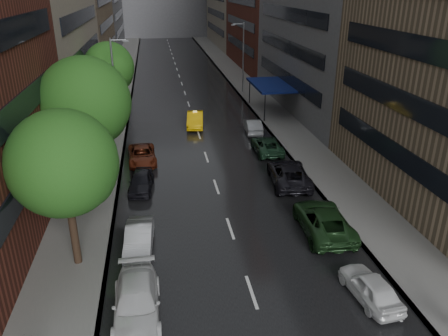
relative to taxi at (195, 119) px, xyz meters
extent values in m
cube|color=black|center=(0.08, 19.20, -0.76)|extent=(14.00, 140.00, 0.01)
cube|color=gray|center=(-8.92, 19.20, -0.69)|extent=(4.00, 140.00, 0.15)
cube|color=gray|center=(9.08, 19.20, -0.69)|extent=(4.00, 140.00, 0.15)
cube|color=#937A5B|center=(-14.92, 33.20, 10.24)|extent=(8.00, 28.00, 22.00)
cube|color=slate|center=(15.08, 5.20, 11.24)|extent=(8.00, 28.00, 24.00)
cylinder|color=#382619|center=(-8.52, -23.11, 1.56)|extent=(0.40, 0.40, 4.65)
sphere|color=#1E5116|center=(-8.52, -23.11, 5.05)|extent=(5.31, 5.31, 5.31)
cylinder|color=#382619|center=(-8.52, -14.35, 1.87)|extent=(0.40, 0.40, 5.27)
sphere|color=#1E5116|center=(-8.52, -14.35, 5.82)|extent=(6.02, 6.02, 6.02)
cylinder|color=#382619|center=(-8.52, 3.81, 1.52)|extent=(0.40, 0.40, 4.57)
sphere|color=#1E5116|center=(-8.52, 3.81, 4.95)|extent=(5.22, 5.22, 5.22)
imported|color=yellow|center=(0.00, 0.00, 0.00)|extent=(2.15, 4.79, 1.53)
imported|color=silver|center=(-5.32, -27.57, -0.02)|extent=(2.11, 5.12, 1.48)
imported|color=#ADAEB3|center=(-5.32, -22.12, -0.07)|extent=(1.70, 4.27, 1.38)
imported|color=black|center=(-5.32, -14.46, -0.07)|extent=(1.99, 4.19, 1.38)
imported|color=#5E2412|center=(-5.32, -9.19, -0.10)|extent=(2.49, 4.92, 1.33)
imported|color=white|center=(5.48, -28.14, -0.10)|extent=(1.97, 4.04, 1.33)
imported|color=#1A3819|center=(5.48, -22.04, 0.04)|extent=(2.94, 5.87, 1.60)
imported|color=black|center=(5.48, -15.06, 0.04)|extent=(3.23, 5.99, 1.60)
imported|color=#193924|center=(5.48, -8.55, -0.09)|extent=(2.33, 4.87, 1.34)
imported|color=gray|center=(5.48, -2.89, -0.07)|extent=(1.79, 4.30, 1.38)
cylinder|color=gray|center=(-7.72, -0.80, 3.89)|extent=(0.18, 0.18, 9.00)
cube|color=gray|center=(-6.32, -0.80, 8.09)|extent=(0.50, 0.22, 0.16)
cylinder|color=gray|center=(7.88, 14.20, 3.89)|extent=(0.18, 0.18, 9.00)
cube|color=gray|center=(6.48, 14.20, 8.09)|extent=(0.50, 0.22, 0.16)
cube|color=navy|center=(9.08, 4.20, 2.39)|extent=(4.00, 8.00, 0.25)
cylinder|color=black|center=(7.48, 0.40, 0.89)|extent=(0.12, 0.12, 3.00)
cylinder|color=black|center=(7.48, 8.00, 0.89)|extent=(0.12, 0.12, 3.00)
camera|label=1|loc=(-3.94, -43.46, 13.03)|focal=35.00mm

